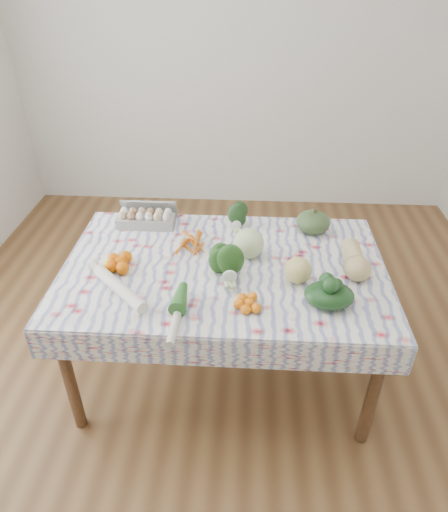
{
  "coord_description": "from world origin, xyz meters",
  "views": [
    {
      "loc": [
        0.11,
        -1.92,
        2.11
      ],
      "look_at": [
        0.0,
        0.0,
        0.82
      ],
      "focal_mm": 32.0,
      "sensor_mm": 36.0,
      "label": 1
    }
  ],
  "objects": [
    {
      "name": "tablecloth",
      "position": [
        0.0,
        0.0,
        0.76
      ],
      "size": [
        1.66,
        1.06,
        0.01
      ],
      "primitive_type": "cube",
      "color": "white",
      "rests_on": "dining_table"
    },
    {
      "name": "mandarin_cluster",
      "position": [
        0.13,
        -0.32,
        0.79
      ],
      "size": [
        0.2,
        0.2,
        0.05
      ],
      "primitive_type": "cube",
      "rotation": [
        0.0,
        0.0,
        0.22
      ],
      "color": "orange",
      "rests_on": "tablecloth"
    },
    {
      "name": "grapefruit",
      "position": [
        0.36,
        -0.11,
        0.83
      ],
      "size": [
        0.16,
        0.16,
        0.13
      ],
      "primitive_type": "sphere",
      "rotation": [
        0.0,
        0.0,
        -0.21
      ],
      "color": "#D8CA6E",
      "rests_on": "tablecloth"
    },
    {
      "name": "kabocha_squash",
      "position": [
        0.49,
        0.37,
        0.82
      ],
      "size": [
        0.23,
        0.23,
        0.13
      ],
      "primitive_type": "ellipsoid",
      "rotation": [
        0.0,
        0.0,
        0.25
      ],
      "color": "#3C552C",
      "rests_on": "tablecloth"
    },
    {
      "name": "butternut_squash",
      "position": [
        0.66,
        0.0,
        0.83
      ],
      "size": [
        0.13,
        0.28,
        0.13
      ],
      "primitive_type": "ellipsoid",
      "rotation": [
        0.0,
        0.0,
        0.0
      ],
      "color": "tan",
      "rests_on": "tablecloth"
    },
    {
      "name": "spinach_bag",
      "position": [
        0.5,
        -0.28,
        0.81
      ],
      "size": [
        0.27,
        0.24,
        0.1
      ],
      "primitive_type": "ellipsoid",
      "rotation": [
        0.0,
        0.0,
        -0.32
      ],
      "color": "black",
      "rests_on": "tablecloth"
    },
    {
      "name": "leek",
      "position": [
        -0.18,
        -0.42,
        0.78
      ],
      "size": [
        0.05,
        0.36,
        0.04
      ],
      "primitive_type": "cylinder",
      "rotation": [
        1.57,
        0.0,
        -0.02
      ],
      "color": "silver",
      "rests_on": "tablecloth"
    },
    {
      "name": "dining_table",
      "position": [
        0.0,
        0.0,
        0.68
      ],
      "size": [
        1.6,
        1.0,
        0.75
      ],
      "color": "brown",
      "rests_on": "ground"
    },
    {
      "name": "orange_cluster",
      "position": [
        -0.52,
        -0.05,
        0.8
      ],
      "size": [
        0.22,
        0.22,
        0.07
      ],
      "primitive_type": "cube",
      "rotation": [
        0.0,
        0.0,
        0.08
      ],
      "color": "orange",
      "rests_on": "tablecloth"
    },
    {
      "name": "daikon",
      "position": [
        -0.48,
        -0.26,
        0.79
      ],
      "size": [
        0.34,
        0.33,
        0.06
      ],
      "primitive_type": "cylinder",
      "rotation": [
        1.57,
        0.0,
        0.79
      ],
      "color": "white",
      "rests_on": "tablecloth"
    },
    {
      "name": "carrot_bunch",
      "position": [
        -0.19,
        0.16,
        0.78
      ],
      "size": [
        0.21,
        0.2,
        0.04
      ],
      "primitive_type": "cube",
      "rotation": [
        0.0,
        0.0,
        0.07
      ],
      "color": "#CB6314",
      "rests_on": "tablecloth"
    },
    {
      "name": "kale_bunch",
      "position": [
        0.05,
        0.4,
        0.83
      ],
      "size": [
        0.16,
        0.15,
        0.13
      ],
      "primitive_type": "ellipsoid",
      "rotation": [
        0.0,
        0.0,
        0.13
      ],
      "color": "#1E3D19",
      "rests_on": "tablecloth"
    },
    {
      "name": "cabbage",
      "position": [
        0.12,
        0.09,
        0.84
      ],
      "size": [
        0.18,
        0.18,
        0.16
      ],
      "primitive_type": "sphere",
      "rotation": [
        0.0,
        0.0,
        -0.11
      ],
      "color": "beige",
      "rests_on": "tablecloth"
    },
    {
      "name": "egg_carton",
      "position": [
        -0.48,
        0.38,
        0.81
      ],
      "size": [
        0.34,
        0.14,
        0.09
      ],
      "primitive_type": "cube",
      "rotation": [
        0.0,
        0.0,
        -0.0
      ],
      "color": "gray",
      "rests_on": "tablecloth"
    },
    {
      "name": "wall_back",
      "position": [
        0.0,
        2.25,
        1.4
      ],
      "size": [
        4.0,
        0.04,
        2.8
      ],
      "primitive_type": "cube",
      "color": "silver",
      "rests_on": "ground"
    },
    {
      "name": "ground",
      "position": [
        0.0,
        0.0,
        0.0
      ],
      "size": [
        4.5,
        4.5,
        0.0
      ],
      "primitive_type": "plane",
      "color": "brown",
      "rests_on": "ground"
    },
    {
      "name": "broccoli",
      "position": [
        0.03,
        -0.1,
        0.82
      ],
      "size": [
        0.18,
        0.18,
        0.12
      ],
      "primitive_type": "ellipsoid",
      "rotation": [
        0.0,
        0.0,
        0.05
      ],
      "color": "#24521A",
      "rests_on": "tablecloth"
    }
  ]
}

